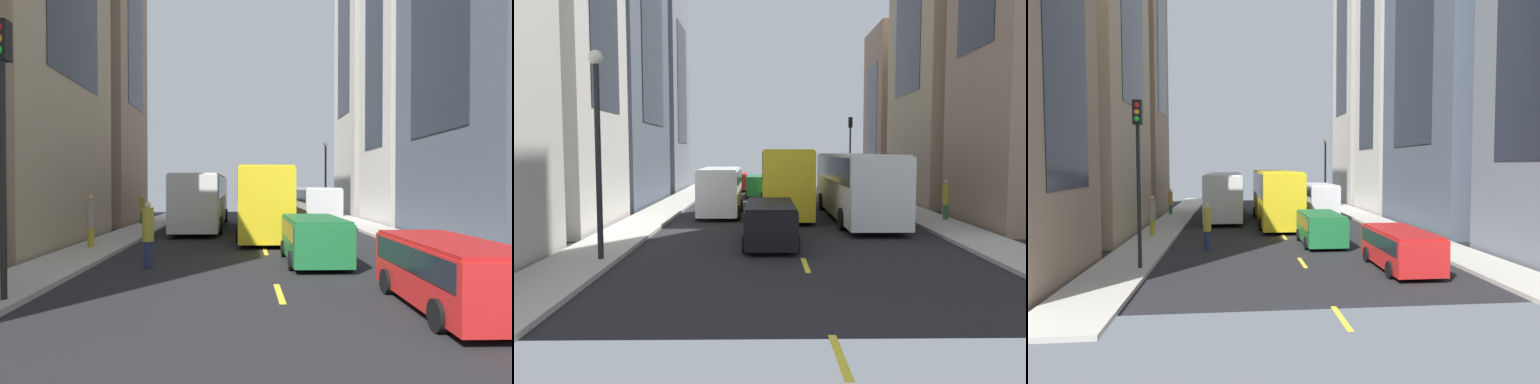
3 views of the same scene
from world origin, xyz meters
TOP-DOWN VIEW (x-y plane):
  - ground_plane at (0.00, 0.00)m, footprint 40.37×40.37m
  - sidewalk_west at (-7.04, 0.00)m, footprint 2.28×44.00m
  - sidewalk_east at (7.04, 0.00)m, footprint 2.28×44.00m
  - lane_stripe_0 at (0.00, -21.00)m, footprint 0.16×2.00m
  - lane_stripe_1 at (0.00, -14.00)m, footprint 0.16×2.00m
  - lane_stripe_2 at (0.00, -7.00)m, footprint 0.16×2.00m
  - lane_stripe_3 at (0.00, 0.00)m, footprint 0.16×2.00m
  - lane_stripe_4 at (0.00, 7.00)m, footprint 0.16×2.00m
  - lane_stripe_5 at (0.00, 14.00)m, footprint 0.16×2.00m
  - lane_stripe_6 at (0.00, 21.00)m, footprint 0.16×2.00m
  - building_west_0 at (-11.63, -16.08)m, footprint 6.55×7.45m
  - building_east_0 at (12.63, -16.12)m, footprint 8.58×8.67m
  - building_east_1 at (13.15, -4.12)m, footprint 9.63×11.22m
  - city_bus_white at (-3.46, 3.19)m, footprint 2.80×12.61m
  - streetcar_yellow at (0.09, -0.29)m, footprint 2.70×12.86m
  - delivery_van_white at (3.60, 1.80)m, footprint 2.25×5.57m
  - car_green_0 at (1.56, -9.71)m, footprint 2.06×4.35m
  - car_red_1 at (3.59, -15.52)m, footprint 1.98×4.65m
  - car_black_2 at (1.04, 10.54)m, footprint 1.98×4.74m
  - pedestrian_walking_far at (-7.22, -6.61)m, footprint 0.38×0.38m
  - pedestrian_waiting_curb at (-7.70, 4.63)m, footprint 0.34×0.34m
  - pedestrian_crossing_near at (-4.04, -10.44)m, footprint 0.38×0.38m
  - traffic_light_near_corner at (-6.30, -14.94)m, footprint 0.32×0.44m
  - streetlamp_near at (6.40, 13.61)m, footprint 0.44×0.44m

SIDE VIEW (x-z plane):
  - ground_plane at x=0.00m, z-range 0.00..0.00m
  - lane_stripe_0 at x=0.00m, z-range 0.00..0.01m
  - lane_stripe_1 at x=0.00m, z-range 0.00..0.01m
  - lane_stripe_2 at x=0.00m, z-range 0.00..0.01m
  - lane_stripe_3 at x=0.00m, z-range 0.00..0.01m
  - lane_stripe_4 at x=0.00m, z-range 0.00..0.01m
  - lane_stripe_5 at x=0.00m, z-range 0.00..0.01m
  - lane_stripe_6 at x=0.00m, z-range 0.00..0.01m
  - sidewalk_west at x=-7.04m, z-range 0.00..0.15m
  - sidewalk_east at x=7.04m, z-range 0.00..0.15m
  - car_red_1 at x=3.59m, z-range 0.14..1.66m
  - car_black_2 at x=1.04m, z-range 0.14..1.73m
  - car_green_0 at x=1.56m, z-range 0.14..1.74m
  - pedestrian_crossing_near at x=-4.04m, z-range 0.06..2.25m
  - pedestrian_waiting_curb at x=-7.70m, z-range 0.20..2.17m
  - pedestrian_walking_far at x=-7.22m, z-range 0.22..2.39m
  - delivery_van_white at x=3.60m, z-range 0.22..2.80m
  - city_bus_white at x=-3.46m, z-range 0.33..3.69m
  - streetcar_yellow at x=0.09m, z-range 0.33..3.92m
  - streetlamp_near at x=6.40m, z-range 0.92..7.35m
  - traffic_light_near_corner at x=-6.30m, z-range 1.34..7.59m
  - building_west_0 at x=-11.63m, z-range 0.00..14.14m
  - building_east_0 at x=12.63m, z-range 0.00..18.60m
  - building_east_1 at x=13.15m, z-range 0.00..23.24m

